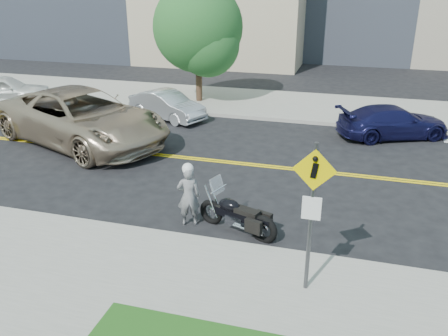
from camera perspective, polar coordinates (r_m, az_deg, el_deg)
name	(u,v)px	position (r m, az deg, el deg)	size (l,w,h in m)	color
ground_plane	(202,160)	(15.99, -2.63, 1.03)	(120.00, 120.00, 0.00)	black
sidewalk_near	(82,291)	(9.97, -16.67, -13.97)	(60.00, 5.00, 0.15)	#9E9B91
sidewalk_far	(251,103)	(22.86, 3.32, 7.84)	(60.00, 5.00, 0.15)	#9E9B91
pedestrian_sign	(312,205)	(8.72, 10.52, -4.38)	(0.78, 0.08, 3.00)	#4C4C51
motorcyclist	(189,195)	(11.62, -4.28, -3.20)	(0.66, 0.54, 1.65)	#9C9DA0
motorcycle	(237,208)	(11.34, 1.63, -4.82)	(2.12, 0.64, 1.29)	black
suv	(82,117)	(17.99, -16.73, 5.84)	(3.25, 7.04, 1.96)	tan
parked_car_white	(3,90)	(24.82, -25.00, 8.48)	(1.68, 4.17, 1.42)	white
parked_car_silver	(167,105)	(20.52, -6.88, 7.51)	(1.25, 3.60, 1.19)	#BABFC3
parked_car_blue	(393,122)	(19.09, 19.66, 5.25)	(1.70, 4.19, 1.21)	#171746
tree_far_a	(198,27)	(22.38, -3.17, 16.54)	(4.08, 4.08, 5.58)	#382619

